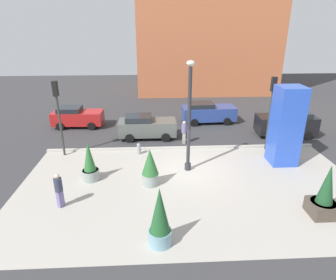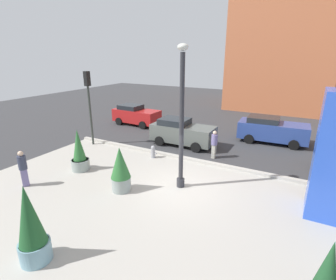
# 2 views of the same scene
# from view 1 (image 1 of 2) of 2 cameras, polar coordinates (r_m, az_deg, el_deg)

# --- Properties ---
(ground_plane) EXTENTS (60.00, 60.00, 0.00)m
(ground_plane) POSITION_cam_1_polar(r_m,az_deg,el_deg) (20.67, 2.52, -0.79)
(ground_plane) COLOR #38383A
(plaza_pavement) EXTENTS (18.00, 10.00, 0.02)m
(plaza_pavement) POSITION_cam_1_polar(r_m,az_deg,el_deg) (15.34, 4.64, -9.44)
(plaza_pavement) COLOR #ADA89E
(plaza_pavement) RESTS_ON ground_plane
(curb_strip) EXTENTS (18.00, 0.24, 0.16)m
(curb_strip) POSITION_cam_1_polar(r_m,az_deg,el_deg) (19.83, 2.76, -1.55)
(curb_strip) COLOR #B7B2A8
(curb_strip) RESTS_ON ground_plane
(lamp_post) EXTENTS (0.44, 0.44, 6.21)m
(lamp_post) POSITION_cam_1_polar(r_m,az_deg,el_deg) (15.99, 4.13, 3.86)
(lamp_post) COLOR #2D2D33
(lamp_post) RESTS_ON ground_plane
(art_pillar_blue) EXTENTS (1.50, 1.50, 4.70)m
(art_pillar_blue) POSITION_cam_1_polar(r_m,az_deg,el_deg) (18.45, 22.07, 2.53)
(art_pillar_blue) COLOR blue
(art_pillar_blue) RESTS_ON ground_plane
(potted_plant_near_right) EXTENTS (1.14, 1.14, 2.48)m
(potted_plant_near_right) POSITION_cam_1_polar(r_m,az_deg,el_deg) (14.59, 28.33, -9.60)
(potted_plant_near_right) COLOR #4C4238
(potted_plant_near_right) RESTS_ON ground_plane
(potted_plant_mid_plaza) EXTENTS (0.89, 0.89, 2.49)m
(potted_plant_mid_plaza) POSITION_cam_1_polar(r_m,az_deg,el_deg) (11.28, -1.62, -15.15)
(potted_plant_mid_plaza) COLOR #7AA8B7
(potted_plant_mid_plaza) RESTS_ON ground_plane
(potted_plant_near_left) EXTENTS (0.88, 0.88, 2.05)m
(potted_plant_near_left) POSITION_cam_1_polar(r_m,az_deg,el_deg) (15.18, -3.51, -5.30)
(potted_plant_near_left) COLOR gray
(potted_plant_near_left) RESTS_ON ground_plane
(potted_plant_curbside) EXTENTS (0.93, 0.93, 2.22)m
(potted_plant_curbside) POSITION_cam_1_polar(r_m,az_deg,el_deg) (16.22, -15.06, -4.60)
(potted_plant_curbside) COLOR gray
(potted_plant_curbside) RESTS_ON ground_plane
(fire_hydrant) EXTENTS (0.36, 0.26, 0.75)m
(fire_hydrant) POSITION_cam_1_polar(r_m,az_deg,el_deg) (19.05, -5.73, -1.71)
(fire_hydrant) COLOR #99999E
(fire_hydrant) RESTS_ON ground_plane
(traffic_light_corner) EXTENTS (0.28, 0.42, 4.79)m
(traffic_light_corner) POSITION_cam_1_polar(r_m,az_deg,el_deg) (19.08, -20.73, 6.08)
(traffic_light_corner) COLOR #333833
(traffic_light_corner) RESTS_ON ground_plane
(traffic_light_far_side) EXTENTS (0.28, 0.42, 4.87)m
(traffic_light_far_side) POSITION_cam_1_polar(r_m,az_deg,el_deg) (19.90, 19.55, 7.01)
(traffic_light_far_side) COLOR #333833
(traffic_light_far_side) RESTS_ON ground_plane
(car_passing_lane) EXTENTS (4.19, 2.00, 1.74)m
(car_passing_lane) POSITION_cam_1_polar(r_m,az_deg,el_deg) (21.55, -4.23, 2.64)
(car_passing_lane) COLOR #565B56
(car_passing_lane) RESTS_ON ground_plane
(car_intersection) EXTENTS (4.36, 2.11, 1.88)m
(car_intersection) POSITION_cam_1_polar(r_m,az_deg,el_deg) (23.67, 22.17, 3.03)
(car_intersection) COLOR black
(car_intersection) RESTS_ON ground_plane
(car_curb_west) EXTENTS (4.04, 2.04, 1.66)m
(car_curb_west) POSITION_cam_1_polar(r_m,az_deg,el_deg) (25.02, -17.35, 4.36)
(car_curb_west) COLOR red
(car_curb_west) RESTS_ON ground_plane
(car_curb_east) EXTENTS (4.54, 2.21, 1.75)m
(car_curb_east) POSITION_cam_1_polar(r_m,az_deg,el_deg) (25.18, 7.79, 5.38)
(car_curb_east) COLOR #2D4793
(car_curb_east) RESTS_ON ground_plane
(pedestrian_on_sidewalk) EXTENTS (0.36, 0.36, 1.65)m
(pedestrian_on_sidewalk) POSITION_cam_1_polar(r_m,az_deg,el_deg) (20.50, 3.15, 1.75)
(pedestrian_on_sidewalk) COLOR #B2AD9E
(pedestrian_on_sidewalk) RESTS_ON ground_plane
(pedestrian_crossing) EXTENTS (0.50, 0.50, 1.72)m
(pedestrian_crossing) POSITION_cam_1_polar(r_m,az_deg,el_deg) (14.33, -20.57, -8.90)
(pedestrian_crossing) COLOR slate
(pedestrian_crossing) RESTS_ON ground_plane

